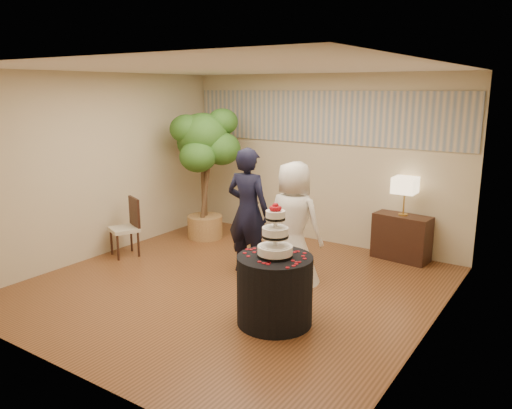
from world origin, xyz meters
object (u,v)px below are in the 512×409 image
Objects in this scene: cake_table at (275,290)px; console at (402,237)px; ficus_tree at (204,173)px; bride at (293,222)px; side_chair at (124,228)px; table_lamp at (404,196)px; groom at (248,211)px; wedding_cake at (275,230)px.

cake_table reaches higher than console.
ficus_tree is (-2.73, 2.12, 0.75)m from cake_table.
bride is 1.98m from console.
side_chair is (-3.65, -2.23, 0.11)m from console.
console is (0.50, 2.88, -0.04)m from cake_table.
table_lamp is 0.25× the size of ficus_tree.
ficus_tree reaches higher than groom.
wedding_cake is 3.01m from console.
groom is 0.70m from bride.
cake_table is 0.69m from wedding_cake.
groom reaches higher than side_chair.
table_lamp is 3.32m from ficus_tree.
groom is 2.39m from table_lamp.
side_chair is at bearing -142.33° from console.
wedding_cake is 0.26× the size of ficus_tree.
cake_table is at bearing 0.00° from wedding_cake.
wedding_cake is at bearing 0.00° from cake_table.
side_chair is (-0.42, -1.46, -0.69)m from ficus_tree.
wedding_cake is (0.45, -1.21, 0.26)m from bride.
side_chair reaches higher than cake_table.
table_lamp is 4.31m from side_chair.
ficus_tree is at bearing -166.68° from table_lamp.
ficus_tree reaches higher than wedding_cake.
groom is 1.70m from cake_table.
cake_table is 0.92× the size of side_chair.
ficus_tree reaches higher than bride.
bride reaches higher than cake_table.
console is (0.95, 1.68, -0.47)m from bride.
console is (1.64, 1.74, -0.54)m from groom.
wedding_cake is at bearing -99.76° from table_lamp.
ficus_tree is at bearing -160.40° from console.
table_lamp is at bearing -118.78° from bride.
ficus_tree reaches higher than side_chair.
console is at bearing 0.00° from table_lamp.
console is at bearing 80.24° from cake_table.
side_chair is (-3.15, 0.66, 0.07)m from cake_table.
wedding_cake is 1.03× the size of table_lamp.
ficus_tree is 2.50× the size of side_chair.
groom is 2.98× the size of wedding_cake.
ficus_tree is (-3.23, -0.76, 0.15)m from table_lamp.
side_chair is at bearing 168.22° from cake_table.
groom is 1.09× the size of bride.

